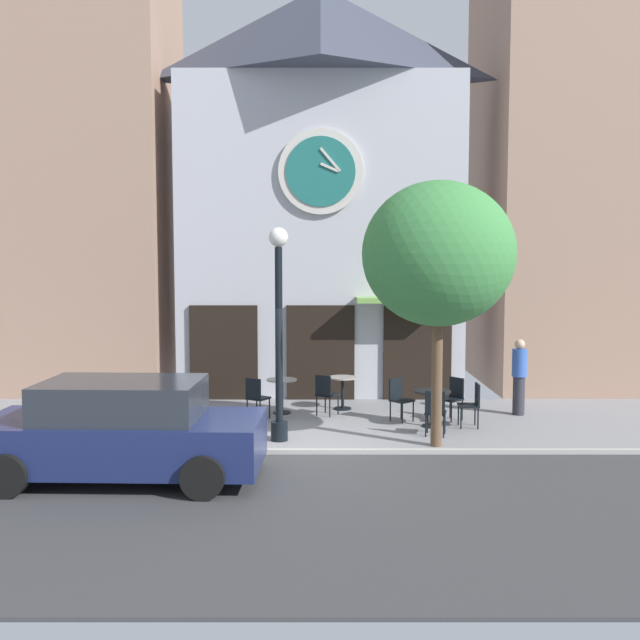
# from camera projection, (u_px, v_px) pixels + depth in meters

# --- Properties ---
(ground_plane) EXTENTS (27.45, 10.78, 0.13)m
(ground_plane) POSITION_uv_depth(u_px,v_px,m) (298.00, 462.00, 12.27)
(ground_plane) COLOR gray
(clock_building) EXTENTS (7.06, 3.67, 10.20)m
(clock_building) POSITION_uv_depth(u_px,v_px,m) (320.00, 185.00, 18.36)
(clock_building) COLOR #B2B2BC
(clock_building) RESTS_ON ground_plane
(neighbor_building_left) EXTENTS (6.40, 4.10, 14.49)m
(neighbor_building_left) POSITION_uv_depth(u_px,v_px,m) (48.00, 114.00, 19.05)
(neighbor_building_left) COLOR #9E7A66
(neighbor_building_left) RESTS_ON ground_plane
(neighbor_building_right) EXTENTS (6.58, 4.94, 14.96)m
(neighbor_building_right) POSITION_uv_depth(u_px,v_px,m) (606.00, 108.00, 19.46)
(neighbor_building_right) COLOR #9E7A66
(neighbor_building_right) RESTS_ON ground_plane
(street_lamp) EXTENTS (0.36, 0.36, 4.00)m
(street_lamp) POSITION_uv_depth(u_px,v_px,m) (278.00, 333.00, 13.43)
(street_lamp) COLOR black
(street_lamp) RESTS_ON ground_plane
(street_tree) EXTENTS (2.75, 2.48, 4.82)m
(street_tree) POSITION_uv_depth(u_px,v_px,m) (438.00, 254.00, 12.91)
(street_tree) COLOR brown
(street_tree) RESTS_ON ground_plane
(cafe_table_center) EXTENTS (0.62, 0.62, 0.76)m
(cafe_table_center) POSITION_uv_depth(u_px,v_px,m) (187.00, 399.00, 15.07)
(cafe_table_center) COLOR black
(cafe_table_center) RESTS_ON ground_plane
(cafe_table_center_left) EXTENTS (0.67, 0.67, 0.77)m
(cafe_table_center_left) POSITION_uv_depth(u_px,v_px,m) (281.00, 390.00, 15.95)
(cafe_table_center_left) COLOR black
(cafe_table_center_left) RESTS_ON ground_plane
(cafe_table_near_door) EXTENTS (0.66, 0.66, 0.74)m
(cafe_table_near_door) POSITION_uv_depth(u_px,v_px,m) (342.00, 387.00, 16.38)
(cafe_table_near_door) COLOR black
(cafe_table_near_door) RESTS_ON ground_plane
(cafe_table_near_curb) EXTENTS (0.76, 0.76, 0.75)m
(cafe_table_near_curb) POSITION_uv_depth(u_px,v_px,m) (431.00, 400.00, 14.69)
(cafe_table_near_curb) COLOR black
(cafe_table_near_curb) RESTS_ON ground_plane
(cafe_chair_right_end) EXTENTS (0.55, 0.55, 0.90)m
(cafe_chair_right_end) POSITION_uv_depth(u_px,v_px,m) (325.00, 392.00, 15.71)
(cafe_chair_right_end) COLOR black
(cafe_chair_right_end) RESTS_ON ground_plane
(cafe_chair_curbside) EXTENTS (0.48, 0.48, 0.90)m
(cafe_chair_curbside) POSITION_uv_depth(u_px,v_px,m) (435.00, 409.00, 13.87)
(cafe_chair_curbside) COLOR black
(cafe_chair_curbside) RESTS_ON ground_plane
(cafe_chair_outer) EXTENTS (0.48, 0.48, 0.90)m
(cafe_chair_outer) POSITION_uv_depth(u_px,v_px,m) (149.00, 400.00, 14.82)
(cafe_chair_outer) COLOR black
(cafe_chair_outer) RESTS_ON ground_plane
(cafe_chair_under_awning) EXTENTS (0.55, 0.55, 0.90)m
(cafe_chair_under_awning) POSITION_uv_depth(u_px,v_px,m) (255.00, 395.00, 15.32)
(cafe_chair_under_awning) COLOR black
(cafe_chair_under_awning) RESTS_ON ground_plane
(cafe_chair_mid_row) EXTENTS (0.41, 0.41, 0.90)m
(cafe_chair_mid_row) POSITION_uv_depth(u_px,v_px,m) (472.00, 402.00, 14.62)
(cafe_chair_mid_row) COLOR black
(cafe_chair_mid_row) RESTS_ON ground_plane
(cafe_chair_near_tree) EXTENTS (0.56, 0.56, 0.90)m
(cafe_chair_near_tree) POSITION_uv_depth(u_px,v_px,m) (453.00, 395.00, 15.32)
(cafe_chair_near_tree) COLOR black
(cafe_chair_near_tree) RESTS_ON ground_plane
(cafe_chair_by_entrance) EXTENTS (0.56, 0.56, 0.90)m
(cafe_chair_by_entrance) POSITION_uv_depth(u_px,v_px,m) (398.00, 396.00, 15.21)
(cafe_chair_by_entrance) COLOR black
(cafe_chair_by_entrance) RESTS_ON ground_plane
(cafe_chair_near_lamp) EXTENTS (0.48, 0.48, 0.90)m
(cafe_chair_near_lamp) POSITION_uv_depth(u_px,v_px,m) (179.00, 405.00, 14.27)
(cafe_chair_near_lamp) COLOR black
(cafe_chair_near_lamp) RESTS_ON ground_plane
(pedestrian_blue) EXTENTS (0.45, 0.45, 1.67)m
(pedestrian_blue) POSITION_uv_depth(u_px,v_px,m) (518.00, 376.00, 15.78)
(pedestrian_blue) COLOR #2D2D38
(pedestrian_blue) RESTS_ON ground_plane
(parked_car_navy) EXTENTS (4.35, 2.13, 1.55)m
(parked_car_navy) POSITION_uv_depth(u_px,v_px,m) (122.00, 431.00, 11.15)
(parked_car_navy) COLOR navy
(parked_car_navy) RESTS_ON ground_plane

